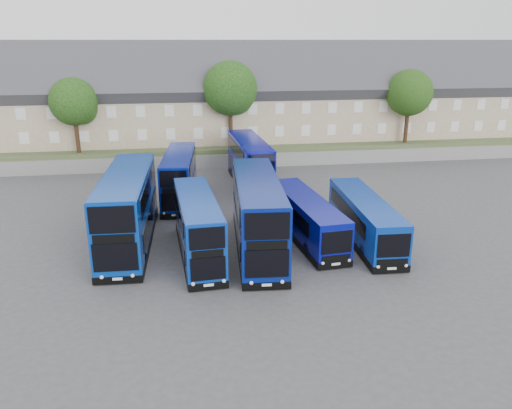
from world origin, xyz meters
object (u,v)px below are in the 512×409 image
Objects in this scene: dd_front_mid at (198,228)px; coach_east_a at (306,219)px; tree_west at (75,103)px; tree_far at (431,85)px; dd_front_left at (128,210)px; tree_mid at (231,90)px; tree_east at (410,94)px.

coach_east_a is (7.53, 1.94, -0.49)m from dd_front_mid.
dd_front_mid is at bearing -64.81° from tree_west.
dd_front_left is at bearing -141.41° from tree_far.
tree_far reaches higher than coach_east_a.
tree_west reaches higher than dd_front_left.
tree_far is at bearing 45.57° from coach_east_a.
tree_west is 0.83× the size of tree_mid.
tree_far is (42.00, 7.00, 0.68)m from tree_west.
dd_front_mid reaches higher than coach_east_a.
dd_front_mid is at bearing -134.91° from tree_far.
dd_front_left reaches higher than coach_east_a.
tree_east reaches higher than dd_front_mid.
tree_east is (24.77, 23.87, 5.47)m from dd_front_mid.
dd_front_mid is at bearing -29.24° from dd_front_left.
tree_far is (35.27, 28.15, 5.33)m from dd_front_left.
dd_front_mid is 25.58m from tree_mid.
tree_mid is at bearing 1.79° from tree_west.
coach_east_a is 29.40m from tree_west.
tree_east is (29.27, 21.15, 4.99)m from dd_front_left.
tree_far is (6.00, 7.00, 0.34)m from tree_east.
tree_east is at bearing 40.10° from dd_front_mid.
tree_west is 0.88× the size of tree_far.
dd_front_mid is 7.79m from coach_east_a.
tree_mid reaches higher than dd_front_left.
tree_far is at bearing 9.46° from tree_west.
dd_front_mid is at bearing -171.19° from coach_east_a.
tree_west reaches higher than dd_front_mid.
tree_far is (26.00, 6.50, -0.34)m from tree_mid.
tree_far reaches higher than dd_front_mid.
tree_mid is (16.00, 0.50, 1.02)m from tree_west.
tree_far reaches higher than dd_front_left.
coach_east_a is at bearing -49.46° from tree_west.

